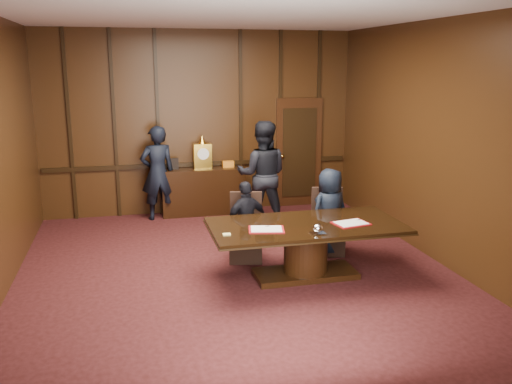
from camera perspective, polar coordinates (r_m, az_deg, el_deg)
room at (r=7.31m, az=-1.78°, el=4.34°), size 7.00×7.04×3.50m
sideboard at (r=10.57m, az=-5.57°, el=0.28°), size 1.60×0.45×1.54m
conference_table at (r=7.44m, az=5.27°, el=-5.19°), size 2.62×1.32×0.76m
folder_left at (r=7.07m, az=1.10°, el=-3.95°), size 0.52×0.42×0.02m
folder_right at (r=7.44m, az=9.96°, el=-3.26°), size 0.51×0.41×0.02m
inkstand at (r=6.94m, az=6.51°, el=-3.95°), size 0.20×0.14×0.12m
notepad at (r=6.88m, az=-3.11°, el=-4.47°), size 0.10×0.07×0.01m
chair_left at (r=8.14m, az=-1.07°, el=-5.08°), size 0.58×0.58×0.99m
chair_right at (r=8.51m, az=7.53°, el=-4.39°), size 0.58×0.58×0.99m
signatory_left at (r=7.98m, az=-1.01°, el=-3.13°), size 0.76×0.50×1.21m
signatory_right at (r=8.33m, az=7.76°, el=-2.08°), size 0.75×0.59×1.34m
witness_left at (r=10.24m, az=-10.31°, el=1.98°), size 0.71×0.53×1.77m
witness_right at (r=9.60m, az=0.67°, el=1.85°), size 1.09×0.95×1.90m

